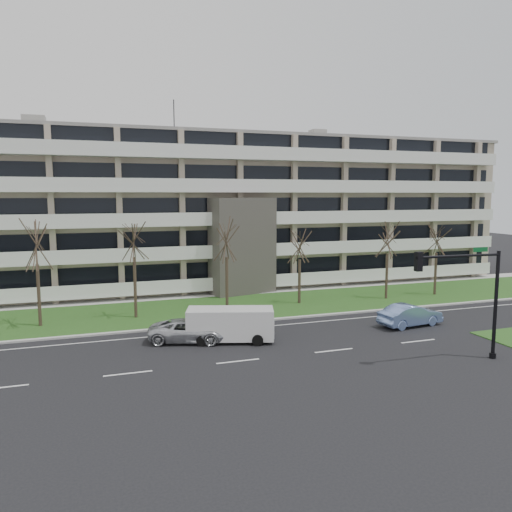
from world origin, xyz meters
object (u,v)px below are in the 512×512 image
object	(u,v)px
blue_sedan	(410,315)
traffic_signal	(470,288)
white_van	(231,322)
silver_pickup	(189,331)

from	to	relation	value
blue_sedan	traffic_signal	distance (m)	8.34
blue_sedan	white_van	size ratio (longest dim) A/B	0.82
traffic_signal	silver_pickup	bearing A→B (deg)	150.00
silver_pickup	traffic_signal	bearing A→B (deg)	-103.70
silver_pickup	white_van	bearing A→B (deg)	-89.50
blue_sedan	white_van	distance (m)	13.10
white_van	traffic_signal	world-z (taller)	traffic_signal
silver_pickup	blue_sedan	world-z (taller)	blue_sedan
silver_pickup	white_van	distance (m)	2.74
blue_sedan	white_van	xyz separation A→B (m)	(-13.08, 0.48, 0.48)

